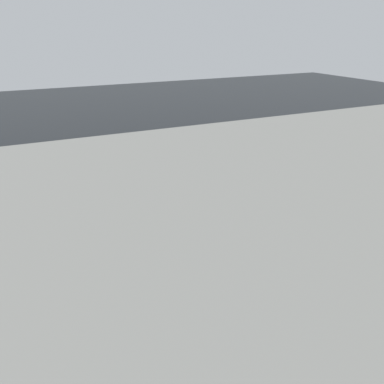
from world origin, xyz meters
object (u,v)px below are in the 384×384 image
object	(u,v)px
pedestrian	(93,258)
sign_post	(155,228)
moving_hatchback	(246,163)
fire_hydrant	(136,250)

from	to	relation	value
pedestrian	sign_post	distance (m)	1.70
moving_hatchback	pedestrian	size ratio (longest dim) A/B	3.42
sign_post	pedestrian	bearing A→B (deg)	-37.84
moving_hatchback	sign_post	size ratio (longest dim) A/B	1.74
pedestrian	sign_post	xyz separation A→B (m)	(-1.14, 0.89, 0.90)
moving_hatchback	fire_hydrant	size ratio (longest dim) A/B	5.21
moving_hatchback	fire_hydrant	bearing A→B (deg)	30.75
fire_hydrant	moving_hatchback	bearing A→B (deg)	-149.25
pedestrian	sign_post	world-z (taller)	sign_post
moving_hatchback	fire_hydrant	xyz separation A→B (m)	(5.07, 3.02, -0.63)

